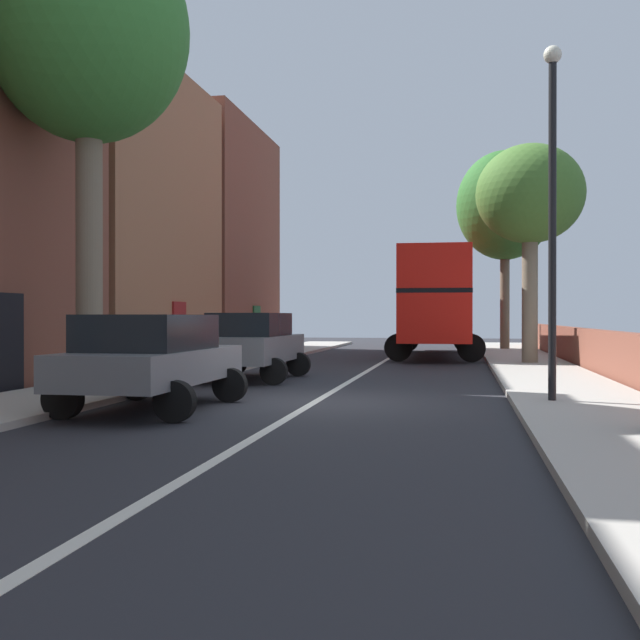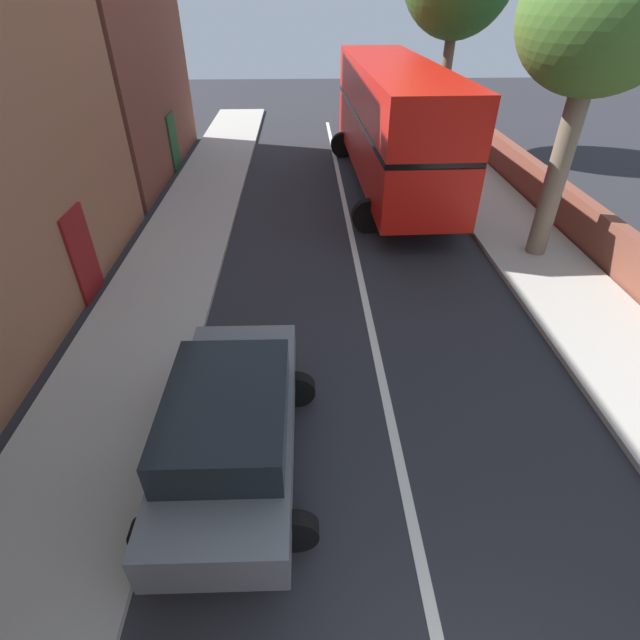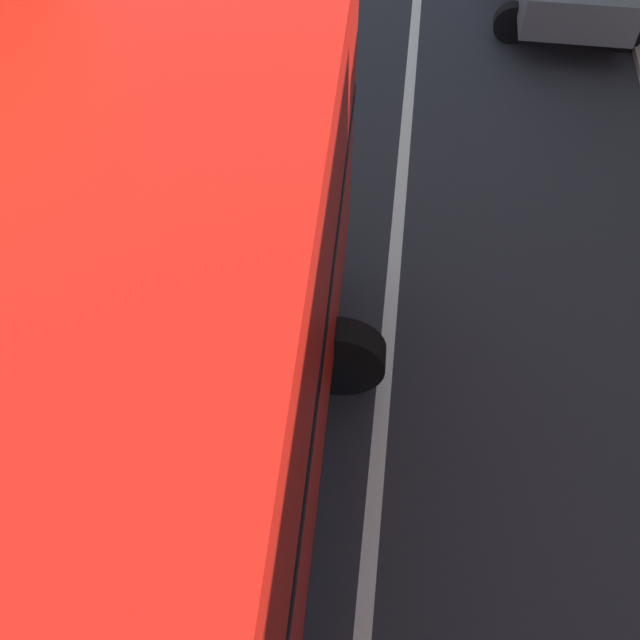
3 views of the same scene
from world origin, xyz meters
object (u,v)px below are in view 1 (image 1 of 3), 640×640
street_tree_right_1 (505,206)px  lamppost_right (552,193)px  street_tree_left_0 (89,35)px  parked_car_grey_left_3 (252,342)px  double_decker_bus (435,298)px  street_tree_right_3 (530,197)px  parked_car_grey_left_0 (152,356)px

street_tree_right_1 → lamppost_right: size_ratio=1.46×
street_tree_left_0 → lamppost_right: street_tree_left_0 is taller
street_tree_right_1 → lamppost_right: 22.11m
parked_car_grey_left_3 → street_tree_left_0: 7.97m
street_tree_left_0 → street_tree_right_1: bearing=65.5°
lamppost_right → street_tree_left_0: bearing=175.9°
lamppost_right → street_tree_right_1: bearing=88.9°
double_decker_bus → street_tree_right_3: street_tree_right_3 is taller
street_tree_right_1 → street_tree_right_3: (0.18, -10.65, -1.24)m
parked_car_grey_left_3 → street_tree_right_1: (7.23, 17.44, 5.78)m
double_decker_bus → street_tree_left_0: bearing=-112.3°
parked_car_grey_left_0 → street_tree_left_0: street_tree_left_0 is taller
double_decker_bus → street_tree_right_1: (3.03, 5.05, 4.38)m
street_tree_right_3 → parked_car_grey_left_3: bearing=-137.5°
street_tree_right_1 → street_tree_right_3: 10.72m
parked_car_grey_left_0 → street_tree_right_3: street_tree_right_3 is taller
double_decker_bus → street_tree_left_0: (-6.66, -16.20, 5.16)m
double_decker_bus → street_tree_right_1: size_ratio=1.24×
parked_car_grey_left_3 → street_tree_right_3: 11.03m
street_tree_right_3 → lamppost_right: bearing=-93.1°
parked_car_grey_left_0 → street_tree_right_3: size_ratio=0.63×
street_tree_left_0 → street_tree_right_3: bearing=47.1°
double_decker_bus → street_tree_left_0: size_ratio=1.16×
parked_car_grey_left_3 → street_tree_right_1: 19.75m
parked_car_grey_left_0 → street_tree_left_0: size_ratio=0.45×
double_decker_bus → parked_car_grey_left_0: size_ratio=2.57×
street_tree_right_1 → lamppost_right: (-0.43, -21.92, -2.93)m
parked_car_grey_left_0 → parked_car_grey_left_3: bearing=90.0°
double_decker_bus → lamppost_right: size_ratio=1.81×
parked_car_grey_left_0 → street_tree_right_1: street_tree_right_1 is taller
parked_car_grey_left_0 → lamppost_right: size_ratio=0.70×
street_tree_left_0 → street_tree_right_3: size_ratio=1.39×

